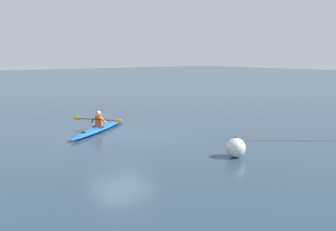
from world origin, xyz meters
name	(u,v)px	position (x,y,z in m)	size (l,w,h in m)	color
ground_plane	(121,136)	(0.00, 0.00, 0.00)	(160.00, 160.00, 0.00)	#283D4C
kayak	(100,128)	(0.22, -1.49, 0.12)	(4.38, 3.35, 0.24)	#1959A5
kayaker	(99,120)	(0.32, -1.43, 0.54)	(1.44, 2.01, 0.70)	#E04C14
mooring_buoy_red_near	(236,148)	(-1.47, 5.24, 0.33)	(0.67, 0.67, 0.71)	silver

